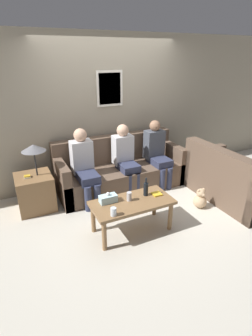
% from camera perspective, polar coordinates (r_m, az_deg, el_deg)
% --- Properties ---
extents(ground_plane, '(16.00, 16.00, 0.00)m').
position_cam_1_polar(ground_plane, '(4.46, 1.50, -6.66)').
color(ground_plane, beige).
extents(wall_back, '(9.00, 0.08, 2.60)m').
position_cam_1_polar(wall_back, '(4.82, -3.65, 12.22)').
color(wall_back, '#9E937F').
rests_on(wall_back, ground_plane).
extents(couch_main, '(2.26, 0.85, 0.91)m').
position_cam_1_polar(couch_main, '(4.74, -1.31, -0.58)').
color(couch_main, brown).
rests_on(couch_main, ground_plane).
extents(couch_side, '(0.85, 1.54, 0.91)m').
position_cam_1_polar(couch_side, '(4.65, 21.73, -2.80)').
color(couch_side, brown).
rests_on(couch_side, ground_plane).
extents(coffee_table, '(1.09, 0.53, 0.46)m').
position_cam_1_polar(coffee_table, '(3.52, 1.34, -8.22)').
color(coffee_table, olive).
rests_on(coffee_table, ground_plane).
extents(side_table_with_lamp, '(0.54, 0.54, 1.05)m').
position_cam_1_polar(side_table_with_lamp, '(4.29, -19.16, -4.37)').
color(side_table_with_lamp, olive).
rests_on(side_table_with_lamp, ground_plane).
extents(wine_bottle, '(0.07, 0.07, 0.26)m').
position_cam_1_polar(wine_bottle, '(3.59, 4.34, -4.52)').
color(wine_bottle, black).
rests_on(wine_bottle, coffee_table).
extents(drinking_glass, '(0.07, 0.07, 0.11)m').
position_cam_1_polar(drinking_glass, '(3.18, -2.75, -9.47)').
color(drinking_glass, silver).
rests_on(drinking_glass, coffee_table).
extents(book_stack, '(0.13, 0.13, 0.02)m').
position_cam_1_polar(book_stack, '(3.66, 6.73, -5.64)').
color(book_stack, gold).
rests_on(book_stack, coffee_table).
extents(soda_can, '(0.07, 0.07, 0.12)m').
position_cam_1_polar(soda_can, '(3.48, 0.69, -6.22)').
color(soda_can, '#BCBCC1').
rests_on(soda_can, coffee_table).
extents(tissue_box, '(0.23, 0.12, 0.14)m').
position_cam_1_polar(tissue_box, '(3.45, -3.90, -6.64)').
color(tissue_box, silver).
rests_on(tissue_box, coffee_table).
extents(person_left, '(0.34, 0.63, 1.19)m').
position_cam_1_polar(person_left, '(4.22, -9.07, 0.82)').
color(person_left, '#2D334C').
rests_on(person_left, ground_plane).
extents(person_middle, '(0.34, 0.58, 1.16)m').
position_cam_1_polar(person_middle, '(4.52, -0.15, 2.57)').
color(person_middle, '#2D334C').
rests_on(person_middle, ground_plane).
extents(person_right, '(0.34, 0.60, 1.17)m').
position_cam_1_polar(person_right, '(4.79, 6.77, 3.62)').
color(person_right, '#2D334C').
rests_on(person_right, ground_plane).
extents(teddy_bear, '(0.21, 0.21, 0.33)m').
position_cam_1_polar(teddy_bear, '(4.32, 15.83, -6.57)').
color(teddy_bear, tan).
rests_on(teddy_bear, ground_plane).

